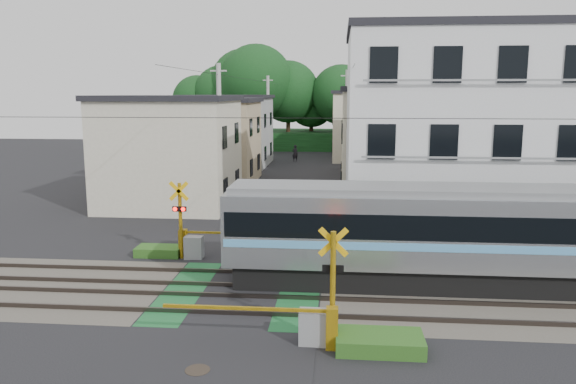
# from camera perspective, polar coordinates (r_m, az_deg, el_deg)

# --- Properties ---
(ground) EXTENTS (120.00, 120.00, 0.00)m
(ground) POSITION_cam_1_polar(r_m,az_deg,el_deg) (18.64, -4.77, -10.12)
(ground) COLOR black
(track_bed) EXTENTS (120.00, 120.00, 0.14)m
(track_bed) POSITION_cam_1_polar(r_m,az_deg,el_deg) (18.62, -4.77, -10.01)
(track_bed) COLOR #47423A
(track_bed) RESTS_ON ground
(crossing_signal_near) EXTENTS (4.74, 0.65, 3.09)m
(crossing_signal_near) POSITION_cam_1_polar(r_m,az_deg,el_deg) (14.72, 2.86, -12.72)
(crossing_signal_near) COLOR #F5B60C
(crossing_signal_near) RESTS_ON ground
(crossing_signal_far) EXTENTS (4.74, 0.65, 3.09)m
(crossing_signal_far) POSITION_cam_1_polar(r_m,az_deg,el_deg) (22.38, -9.73, -4.88)
(crossing_signal_far) COLOR #F5B60C
(crossing_signal_far) RESTS_ON ground
(apartment_block) EXTENTS (10.20, 8.36, 9.30)m
(apartment_block) POSITION_cam_1_polar(r_m,az_deg,el_deg) (27.32, 16.68, 5.91)
(apartment_block) COLOR silver
(apartment_block) RESTS_ON ground
(houses_row) EXTENTS (22.07, 31.35, 6.80)m
(houses_row) POSITION_cam_1_polar(r_m,az_deg,el_deg) (43.36, 1.43, 5.79)
(houses_row) COLOR beige
(houses_row) RESTS_ON ground
(tree_hill) EXTENTS (40.00, 12.84, 11.90)m
(tree_hill) POSITION_cam_1_polar(r_m,az_deg,el_deg) (65.79, 2.32, 9.36)
(tree_hill) COLOR #143E18
(tree_hill) RESTS_ON ground
(catenary) EXTENTS (60.00, 5.04, 7.00)m
(catenary) POSITION_cam_1_polar(r_m,az_deg,el_deg) (17.71, 14.56, 0.90)
(catenary) COLOR #2D2D33
(catenary) RESTS_ON ground
(utility_poles) EXTENTS (7.90, 42.00, 8.00)m
(utility_poles) POSITION_cam_1_polar(r_m,az_deg,el_deg) (40.52, -0.69, 6.69)
(utility_poles) COLOR #A5A5A0
(utility_poles) RESTS_ON ground
(pedestrian) EXTENTS (0.68, 0.56, 1.58)m
(pedestrian) POSITION_cam_1_polar(r_m,az_deg,el_deg) (53.59, 0.72, 3.95)
(pedestrian) COLOR black
(pedestrian) RESTS_ON ground
(manhole_cover) EXTENTS (0.59, 0.59, 0.02)m
(manhole_cover) POSITION_cam_1_polar(r_m,az_deg,el_deg) (13.92, -9.18, -17.43)
(manhole_cover) COLOR #2D261E
(manhole_cover) RESTS_ON ground
(weed_patches) EXTENTS (10.25, 8.80, 0.40)m
(weed_patches) POSITION_cam_1_polar(r_m,az_deg,el_deg) (18.28, 0.69, -9.88)
(weed_patches) COLOR #2D5E1E
(weed_patches) RESTS_ON ground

